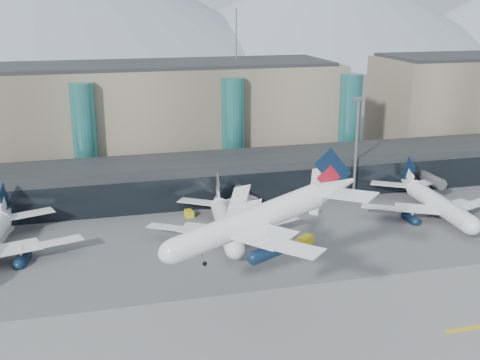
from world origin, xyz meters
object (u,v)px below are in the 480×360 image
jet_parked_right (432,196)px  veh_b (189,213)px  lightmast_mid (356,142)px  veh_c (285,234)px  veh_d (414,193)px  hero_jet (267,210)px  jet_parked_mid (224,215)px  veh_g (314,211)px  veh_h (305,241)px

jet_parked_right → veh_b: (-55.42, 12.40, -3.73)m
lightmast_mid → veh_c: lightmast_mid is taller
lightmast_mid → jet_parked_right: bearing=-50.8°
veh_b → veh_d: (58.80, 1.11, -0.06)m
veh_b → jet_parked_right: bearing=-111.7°
hero_jet → jet_parked_right: size_ratio=0.92×
lightmast_mid → jet_parked_mid: bearing=-157.2°
lightmast_mid → veh_g: (-14.02, -8.76, -13.79)m
hero_jet → veh_d: hero_jet is taller
lightmast_mid → jet_parked_right: (12.63, -15.51, -9.94)m
veh_d → veh_g: bearing=149.4°
veh_g → veh_c: bearing=-90.1°
veh_d → veh_c: bearing=161.5°
veh_b → veh_h: veh_h is taller
lightmast_mid → veh_c: (-25.50, -21.21, -13.49)m
veh_g → jet_parked_mid: bearing=-120.8°
jet_parked_right → veh_c: 38.72m
hero_jet → jet_parked_right: bearing=31.0°
veh_b → veh_h: (20.09, -22.82, 0.24)m
veh_g → jet_parked_right: bearing=28.4°
lightmast_mid → veh_h: lightmast_mid is taller
veh_c → veh_g: bearing=62.6°
hero_jet → veh_d: bearing=38.1°
jet_parked_mid → veh_c: size_ratio=10.40×
veh_h → jet_parked_mid: bearing=106.7°
hero_jet → veh_g: size_ratio=15.71×
veh_d → veh_h: veh_h is taller
lightmast_mid → jet_parked_mid: lightmast_mid is taller
lightmast_mid → jet_parked_mid: (-37.34, -15.73, -10.17)m
hero_jet → veh_b: bearing=90.7°
veh_b → veh_c: bearing=-145.4°
hero_jet → veh_c: size_ratio=10.12×
veh_b → veh_g: (28.77, -5.65, -0.12)m
jet_parked_right → veh_c: jet_parked_right is taller
jet_parked_right → veh_c: bearing=102.4°
jet_parked_right → veh_d: 14.43m
veh_g → veh_b: bearing=-148.5°
lightmast_mid → jet_parked_mid: 41.77m
jet_parked_right → veh_g: jet_parked_right is taller
hero_jet → veh_h: bearing=53.6°
jet_parked_mid → veh_d: 55.21m
lightmast_mid → veh_b: size_ratio=9.88×
jet_parked_mid → veh_d: (53.35, 13.73, -3.55)m
veh_g → lightmast_mid: bearing=74.6°
veh_c → veh_g: (11.48, 12.45, -0.30)m
jet_parked_mid → jet_parked_right: (49.97, 0.22, 0.23)m
lightmast_mid → jet_parked_mid: size_ratio=0.74×
lightmast_mid → veh_d: 21.19m
jet_parked_mid → hero_jet: bearing=-176.8°
veh_b → hero_jet: bearing=175.4°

